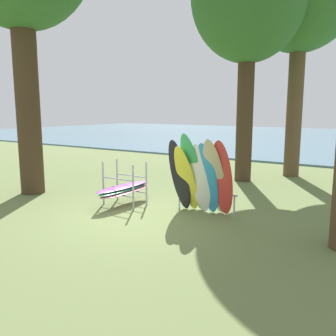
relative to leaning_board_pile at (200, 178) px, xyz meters
name	(u,v)px	position (x,y,z in m)	size (l,w,h in m)	color
ground_plane	(137,216)	(-1.28, -1.02, -0.98)	(80.00, 80.00, 0.00)	olive
lake_water	(330,139)	(-1.28, 27.95, -0.93)	(80.00, 36.00, 0.10)	slate
leaning_board_pile	(200,178)	(0.00, 0.00, 0.00)	(1.78, 1.05, 2.15)	black
board_storage_rack	(124,188)	(-2.31, -0.29, -0.51)	(1.15, 2.12, 1.25)	#9EA0A5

